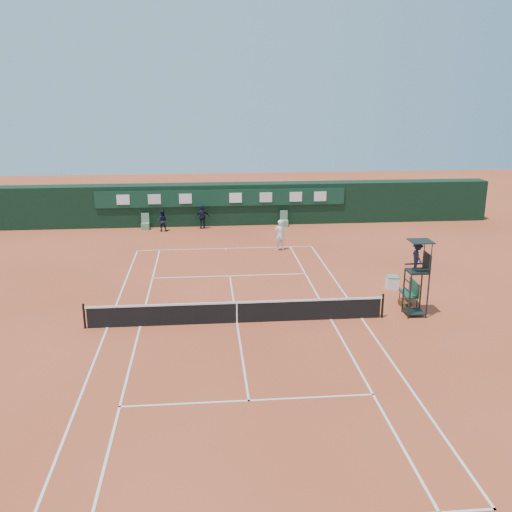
{
  "coord_description": "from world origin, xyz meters",
  "views": [
    {
      "loc": [
        -1.28,
        -22.7,
        9.72
      ],
      "look_at": [
        1.38,
        6.0,
        1.2
      ],
      "focal_mm": 40.0,
      "sensor_mm": 36.0,
      "label": 1
    }
  ],
  "objects_px": {
    "player_bench": "(411,291)",
    "player": "(280,235)",
    "umpire_chair": "(418,262)",
    "tennis_net": "(237,312)",
    "cooler": "(392,282)"
  },
  "relations": [
    {
      "from": "player_bench",
      "to": "player",
      "type": "relative_size",
      "value": 0.62
    },
    {
      "from": "umpire_chair",
      "to": "player",
      "type": "bearing_deg",
      "value": 112.31
    },
    {
      "from": "tennis_net",
      "to": "umpire_chair",
      "type": "height_order",
      "value": "umpire_chair"
    },
    {
      "from": "player_bench",
      "to": "tennis_net",
      "type": "bearing_deg",
      "value": -168.89
    },
    {
      "from": "umpire_chair",
      "to": "cooler",
      "type": "height_order",
      "value": "umpire_chair"
    },
    {
      "from": "tennis_net",
      "to": "player_bench",
      "type": "distance_m",
      "value": 8.43
    },
    {
      "from": "player_bench",
      "to": "player",
      "type": "distance_m",
      "value": 10.81
    },
    {
      "from": "player",
      "to": "cooler",
      "type": "bearing_deg",
      "value": 108.86
    },
    {
      "from": "tennis_net",
      "to": "cooler",
      "type": "relative_size",
      "value": 20.0
    },
    {
      "from": "umpire_chair",
      "to": "cooler",
      "type": "xyz_separation_m",
      "value": [
        0.16,
        3.49,
        -2.13
      ]
    },
    {
      "from": "tennis_net",
      "to": "umpire_chair",
      "type": "relative_size",
      "value": 3.77
    },
    {
      "from": "player",
      "to": "tennis_net",
      "type": "bearing_deg",
      "value": 60.4
    },
    {
      "from": "cooler",
      "to": "player",
      "type": "distance_m",
      "value": 8.94
    },
    {
      "from": "cooler",
      "to": "player",
      "type": "height_order",
      "value": "player"
    },
    {
      "from": "umpire_chair",
      "to": "player",
      "type": "height_order",
      "value": "umpire_chair"
    }
  ]
}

